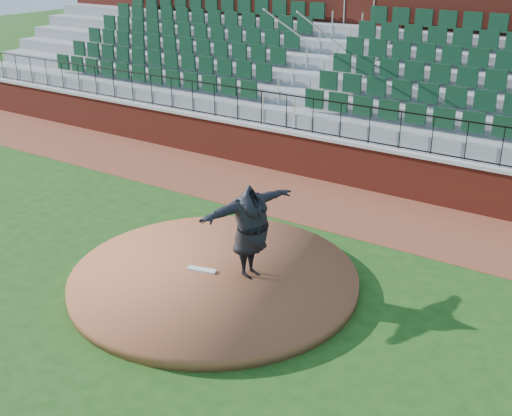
{
  "coord_description": "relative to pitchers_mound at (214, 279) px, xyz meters",
  "views": [
    {
      "loc": [
        6.94,
        -8.85,
        6.52
      ],
      "look_at": [
        0.0,
        1.5,
        1.3
      ],
      "focal_mm": 45.71,
      "sensor_mm": 36.0,
      "label": 1
    }
  ],
  "objects": [
    {
      "name": "warning_track",
      "position": [
        0.2,
        5.11,
        -0.12
      ],
      "size": [
        34.0,
        3.2,
        0.01
      ],
      "primitive_type": "cube",
      "color": "brown",
      "rests_on": "ground"
    },
    {
      "name": "pitching_rubber",
      "position": [
        -0.28,
        -0.05,
        0.15
      ],
      "size": [
        0.63,
        0.3,
        0.04
      ],
      "primitive_type": "cube",
      "rotation": [
        0.0,
        0.0,
        0.25
      ],
      "color": "white",
      "rests_on": "pitchers_mound"
    },
    {
      "name": "pitcher",
      "position": [
        0.66,
        0.35,
        1.08
      ],
      "size": [
        1.14,
        2.44,
        1.92
      ],
      "primitive_type": "imported",
      "rotation": [
        0.0,
        0.0,
        1.35
      ],
      "color": "black",
      "rests_on": "pitchers_mound"
    },
    {
      "name": "field_wall",
      "position": [
        0.2,
        6.71,
        0.47
      ],
      "size": [
        34.0,
        0.35,
        1.2
      ],
      "primitive_type": "cube",
      "color": "maroon",
      "rests_on": "ground"
    },
    {
      "name": "wall_railing",
      "position": [
        0.2,
        6.71,
        1.67
      ],
      "size": [
        34.0,
        0.05,
        1.0
      ],
      "primitive_type": null,
      "color": "black",
      "rests_on": "wall_cap"
    },
    {
      "name": "concourse_wall",
      "position": [
        0.2,
        12.24,
        2.62
      ],
      "size": [
        34.0,
        0.5,
        5.5
      ],
      "primitive_type": "cube",
      "color": "maroon",
      "rests_on": "ground"
    },
    {
      "name": "ground",
      "position": [
        0.2,
        -0.29,
        -0.12
      ],
      "size": [
        90.0,
        90.0,
        0.0
      ],
      "primitive_type": "plane",
      "color": "#1B4413",
      "rests_on": "ground"
    },
    {
      "name": "pitchers_mound",
      "position": [
        0.0,
        0.0,
        0.0
      ],
      "size": [
        5.79,
        5.79,
        0.25
      ],
      "primitive_type": "cylinder",
      "color": "brown",
      "rests_on": "ground"
    },
    {
      "name": "seating_stands",
      "position": [
        0.2,
        9.44,
        2.18
      ],
      "size": [
        34.0,
        5.1,
        4.6
      ],
      "primitive_type": null,
      "color": "gray",
      "rests_on": "ground"
    },
    {
      "name": "wall_cap",
      "position": [
        0.2,
        6.71,
        1.12
      ],
      "size": [
        34.0,
        0.45,
        0.1
      ],
      "primitive_type": "cube",
      "color": "#B7B7B7",
      "rests_on": "field_wall"
    }
  ]
}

